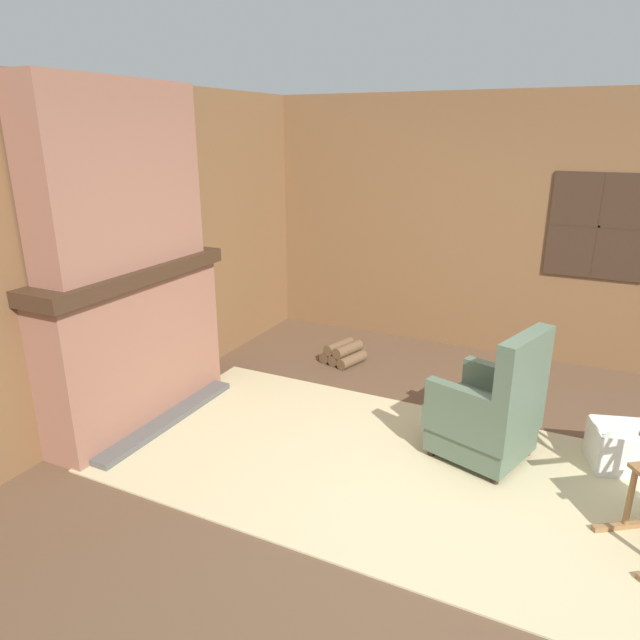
% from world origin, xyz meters
% --- Properties ---
extents(ground_plane, '(14.00, 14.00, 0.00)m').
position_xyz_m(ground_plane, '(0.00, 0.00, 0.00)').
color(ground_plane, brown).
extents(wood_panel_wall_left, '(0.06, 6.18, 2.63)m').
position_xyz_m(wood_panel_wall_left, '(-2.82, 0.00, 1.32)').
color(wood_panel_wall_left, brown).
rests_on(wood_panel_wall_left, ground).
extents(wood_panel_wall_back, '(6.18, 0.09, 2.63)m').
position_xyz_m(wood_panel_wall_back, '(0.02, 2.82, 1.32)').
color(wood_panel_wall_back, brown).
rests_on(wood_panel_wall_back, ground).
extents(fireplace_hearth, '(0.58, 1.76, 1.28)m').
position_xyz_m(fireplace_hearth, '(-2.59, 0.00, 0.64)').
color(fireplace_hearth, '#93604C').
rests_on(fireplace_hearth, ground).
extents(chimney_breast, '(0.32, 1.46, 1.33)m').
position_xyz_m(chimney_breast, '(-2.61, 0.00, 1.95)').
color(chimney_breast, '#93604C').
rests_on(chimney_breast, fireplace_hearth).
extents(area_rug, '(4.00, 2.04, 0.01)m').
position_xyz_m(area_rug, '(-0.51, 0.17, 0.01)').
color(area_rug, '#C6B789').
rests_on(area_rug, ground).
extents(armchair, '(0.78, 0.77, 1.01)m').
position_xyz_m(armchair, '(0.07, 0.60, 0.37)').
color(armchair, '#516651').
rests_on(armchair, ground).
extents(firewood_stack, '(0.44, 0.44, 0.21)m').
position_xyz_m(firewood_stack, '(-1.59, 1.80, 0.10)').
color(firewood_stack, brown).
rests_on(firewood_stack, ground).
extents(laundry_basket, '(0.56, 0.47, 0.31)m').
position_xyz_m(laundry_basket, '(0.98, 0.91, 0.16)').
color(laundry_basket, white).
rests_on(laundry_basket, ground).
extents(oil_lamp_vase, '(0.09, 0.09, 0.27)m').
position_xyz_m(oil_lamp_vase, '(-2.64, -0.37, 1.37)').
color(oil_lamp_vase, '#99B29E').
rests_on(oil_lamp_vase, fireplace_hearth).
extents(storage_case, '(0.16, 0.27, 0.15)m').
position_xyz_m(storage_case, '(-2.64, 0.60, 1.35)').
color(storage_case, gray).
rests_on(storage_case, fireplace_hearth).
extents(decorative_plate_on_mantel, '(0.07, 0.25, 0.25)m').
position_xyz_m(decorative_plate_on_mantel, '(-2.66, -0.03, 1.40)').
color(decorative_plate_on_mantel, red).
rests_on(decorative_plate_on_mantel, fireplace_hearth).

